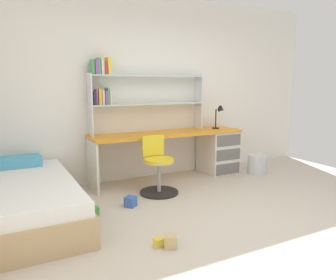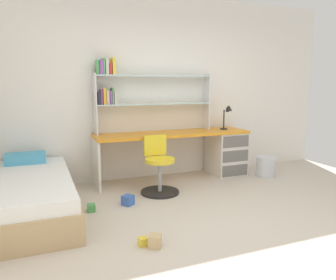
{
  "view_description": "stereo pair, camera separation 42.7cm",
  "coord_description": "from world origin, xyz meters",
  "px_view_note": "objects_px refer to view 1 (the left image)",
  "views": [
    {
      "loc": [
        -2.22,
        -2.5,
        1.47
      ],
      "look_at": [
        -0.27,
        1.24,
        0.75
      ],
      "focal_mm": 35.52,
      "sensor_mm": 36.0,
      "label": 1
    },
    {
      "loc": [
        -1.83,
        -2.67,
        1.47
      ],
      "look_at": [
        -0.27,
        1.24,
        0.75
      ],
      "focal_mm": 35.52,
      "sensor_mm": 36.0,
      "label": 2
    }
  ],
  "objects_px": {
    "desk": "(204,149)",
    "desk_lamp": "(220,113)",
    "bed_platform": "(27,201)",
    "toy_block_yellow_0": "(158,242)",
    "toy_block_natural_2": "(171,241)",
    "swivel_chair": "(158,171)",
    "toy_block_blue_1": "(131,202)",
    "waste_bin": "(257,164)",
    "toy_block_green_3": "(95,211)",
    "bookshelf_hutch": "(130,89)"
  },
  "relations": [
    {
      "from": "toy_block_natural_2",
      "to": "desk",
      "type": "bearing_deg",
      "value": 49.65
    },
    {
      "from": "desk",
      "to": "bookshelf_hutch",
      "type": "bearing_deg",
      "value": 171.59
    },
    {
      "from": "bed_platform",
      "to": "toy_block_green_3",
      "type": "relative_size",
      "value": 22.41
    },
    {
      "from": "toy_block_green_3",
      "to": "bookshelf_hutch",
      "type": "bearing_deg",
      "value": 50.37
    },
    {
      "from": "waste_bin",
      "to": "toy_block_blue_1",
      "type": "relative_size",
      "value": 2.62
    },
    {
      "from": "toy_block_blue_1",
      "to": "toy_block_green_3",
      "type": "bearing_deg",
      "value": -174.29
    },
    {
      "from": "toy_block_yellow_0",
      "to": "bed_platform",
      "type": "bearing_deg",
      "value": 130.11
    },
    {
      "from": "bookshelf_hutch",
      "to": "bed_platform",
      "type": "bearing_deg",
      "value": -151.01
    },
    {
      "from": "waste_bin",
      "to": "toy_block_natural_2",
      "type": "distance_m",
      "value": 2.88
    },
    {
      "from": "toy_block_yellow_0",
      "to": "toy_block_natural_2",
      "type": "height_order",
      "value": "toy_block_natural_2"
    },
    {
      "from": "bookshelf_hutch",
      "to": "toy_block_yellow_0",
      "type": "bearing_deg",
      "value": -105.03
    },
    {
      "from": "toy_block_blue_1",
      "to": "toy_block_natural_2",
      "type": "distance_m",
      "value": 1.12
    },
    {
      "from": "toy_block_natural_2",
      "to": "toy_block_green_3",
      "type": "relative_size",
      "value": 1.28
    },
    {
      "from": "swivel_chair",
      "to": "toy_block_natural_2",
      "type": "distance_m",
      "value": 1.55
    },
    {
      "from": "swivel_chair",
      "to": "waste_bin",
      "type": "xyz_separation_m",
      "value": [
        1.87,
        0.12,
        -0.14
      ]
    },
    {
      "from": "toy_block_green_3",
      "to": "toy_block_blue_1",
      "type": "bearing_deg",
      "value": 5.71
    },
    {
      "from": "toy_block_yellow_0",
      "to": "toy_block_green_3",
      "type": "distance_m",
      "value": 1.06
    },
    {
      "from": "bookshelf_hutch",
      "to": "toy_block_yellow_0",
      "type": "height_order",
      "value": "bookshelf_hutch"
    },
    {
      "from": "toy_block_green_3",
      "to": "toy_block_yellow_0",
      "type": "bearing_deg",
      "value": -72.91
    },
    {
      "from": "toy_block_yellow_0",
      "to": "toy_block_blue_1",
      "type": "distance_m",
      "value": 1.06
    },
    {
      "from": "desk_lamp",
      "to": "waste_bin",
      "type": "distance_m",
      "value": 1.03
    },
    {
      "from": "desk",
      "to": "desk_lamp",
      "type": "xyz_separation_m",
      "value": [
        0.3,
        -0.01,
        0.56
      ]
    },
    {
      "from": "bed_platform",
      "to": "toy_block_yellow_0",
      "type": "xyz_separation_m",
      "value": [
        1.0,
        -1.19,
        -0.18
      ]
    },
    {
      "from": "desk_lamp",
      "to": "swivel_chair",
      "type": "distance_m",
      "value": 1.62
    },
    {
      "from": "swivel_chair",
      "to": "toy_block_green_3",
      "type": "relative_size",
      "value": 8.68
    },
    {
      "from": "desk_lamp",
      "to": "toy_block_blue_1",
      "type": "height_order",
      "value": "desk_lamp"
    },
    {
      "from": "toy_block_green_3",
      "to": "toy_block_natural_2",
      "type": "bearing_deg",
      "value": -69.38
    },
    {
      "from": "toy_block_yellow_0",
      "to": "toy_block_natural_2",
      "type": "distance_m",
      "value": 0.11
    },
    {
      "from": "bookshelf_hutch",
      "to": "toy_block_green_3",
      "type": "distance_m",
      "value": 1.9
    },
    {
      "from": "swivel_chair",
      "to": "bed_platform",
      "type": "distance_m",
      "value": 1.67
    },
    {
      "from": "desk_lamp",
      "to": "toy_block_blue_1",
      "type": "distance_m",
      "value": 2.27
    },
    {
      "from": "desk_lamp",
      "to": "toy_block_blue_1",
      "type": "relative_size",
      "value": 3.15
    },
    {
      "from": "bookshelf_hutch",
      "to": "toy_block_yellow_0",
      "type": "distance_m",
      "value": 2.51
    },
    {
      "from": "waste_bin",
      "to": "bed_platform",
      "type": "bearing_deg",
      "value": -175.21
    },
    {
      "from": "desk_lamp",
      "to": "swivel_chair",
      "type": "height_order",
      "value": "desk_lamp"
    },
    {
      "from": "swivel_chair",
      "to": "toy_block_green_3",
      "type": "bearing_deg",
      "value": -160.03
    },
    {
      "from": "waste_bin",
      "to": "toy_block_green_3",
      "type": "height_order",
      "value": "waste_bin"
    },
    {
      "from": "bed_platform",
      "to": "toy_block_yellow_0",
      "type": "relative_size",
      "value": 25.36
    },
    {
      "from": "desk_lamp",
      "to": "swivel_chair",
      "type": "bearing_deg",
      "value": -159.99
    },
    {
      "from": "bookshelf_hutch",
      "to": "toy_block_yellow_0",
      "type": "xyz_separation_m",
      "value": [
        -0.55,
        -2.05,
        -1.34
      ]
    },
    {
      "from": "toy_block_yellow_0",
      "to": "toy_block_natural_2",
      "type": "xyz_separation_m",
      "value": [
        0.09,
        -0.06,
        0.02
      ]
    },
    {
      "from": "desk_lamp",
      "to": "toy_block_natural_2",
      "type": "xyz_separation_m",
      "value": [
        -1.95,
        -1.93,
        -0.93
      ]
    },
    {
      "from": "bed_platform",
      "to": "toy_block_blue_1",
      "type": "distance_m",
      "value": 1.16
    },
    {
      "from": "waste_bin",
      "to": "toy_block_natural_2",
      "type": "bearing_deg",
      "value": -147.54
    },
    {
      "from": "bookshelf_hutch",
      "to": "desk_lamp",
      "type": "bearing_deg",
      "value": -7.04
    },
    {
      "from": "desk",
      "to": "bookshelf_hutch",
      "type": "relative_size",
      "value": 1.32
    },
    {
      "from": "desk",
      "to": "swivel_chair",
      "type": "bearing_deg",
      "value": -154.62
    },
    {
      "from": "desk_lamp",
      "to": "toy_block_yellow_0",
      "type": "xyz_separation_m",
      "value": [
        -2.04,
        -1.87,
        -0.95
      ]
    },
    {
      "from": "bookshelf_hutch",
      "to": "desk_lamp",
      "type": "xyz_separation_m",
      "value": [
        1.49,
        -0.18,
        -0.39
      ]
    },
    {
      "from": "desk",
      "to": "desk_lamp",
      "type": "height_order",
      "value": "desk_lamp"
    }
  ]
}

